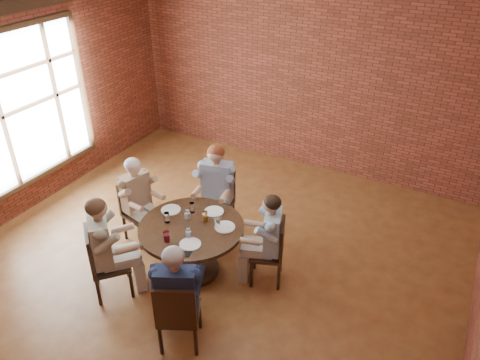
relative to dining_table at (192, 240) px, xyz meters
The scene contains 28 objects.
floor 0.54m from the dining_table, ahead, with size 7.00×7.00×0.00m, color #925D2D.
ceiling 2.87m from the dining_table, ahead, with size 7.00×7.00×0.00m, color white.
wall_back 3.69m from the dining_table, 88.49° to the left, with size 7.00×7.00×0.00m, color brown.
wall_left 3.37m from the dining_table, behind, with size 7.00×7.00×0.00m, color brown.
window 3.31m from the dining_table, behind, with size 0.10×2.16×2.36m.
dining_table is the anchor object (origin of this frame).
chair_a 1.05m from the dining_table, 19.48° to the left, with size 0.52×0.52×0.92m.
diner_a 0.98m from the dining_table, 19.48° to the left, with size 0.50×0.62×1.29m, color teal, non-canonical shape.
chair_b 1.05m from the dining_table, 101.63° to the left, with size 0.54×0.54×0.97m.
diner_b 0.97m from the dining_table, 101.63° to the left, with size 0.56×0.69×1.39m, color gray, non-canonical shape.
chair_c 1.16m from the dining_table, 166.42° to the left, with size 0.50×0.50×0.92m.
diner_c 1.08m from the dining_table, 166.42° to the left, with size 0.51×0.63×1.31m, color brown, non-canonical shape.
chair_d 1.14m from the dining_table, 131.97° to the right, with size 0.64×0.64×0.97m.
diner_d 1.06m from the dining_table, 131.97° to the right, with size 0.56×0.69×1.39m, color #BB9C93, non-canonical shape.
chair_e 1.24m from the dining_table, 64.03° to the right, with size 0.59×0.59×0.95m.
diner_e 1.16m from the dining_table, 64.03° to the right, with size 0.54×0.67×1.36m, color #172241, non-canonical shape.
plate_a 0.48m from the dining_table, 24.31° to the left, with size 0.26×0.26×0.01m, color white.
plate_b 0.47m from the dining_table, 76.77° to the left, with size 0.26×0.26×0.01m, color white.
plate_c 0.52m from the dining_table, 158.80° to the left, with size 0.26×0.26×0.01m, color white.
plate_d 0.44m from the dining_table, 58.57° to the right, with size 0.26×0.26×0.01m, color white.
glass_a 0.45m from the dining_table, 22.23° to the left, with size 0.07×0.07×0.14m, color white.
glass_b 0.35m from the dining_table, 61.77° to the left, with size 0.07×0.07×0.14m, color white.
glass_c 0.43m from the dining_table, 120.49° to the left, with size 0.07×0.07×0.14m, color white.
glass_d 0.34m from the dining_table, 138.20° to the left, with size 0.07×0.07×0.14m, color white.
glass_e 0.44m from the dining_table, 167.75° to the right, with size 0.07×0.07×0.14m, color white.
glass_f 0.50m from the dining_table, 103.10° to the right, with size 0.07×0.07×0.14m, color white.
glass_g 0.37m from the dining_table, 64.19° to the right, with size 0.07×0.07×0.14m, color white.
smartphone 0.57m from the dining_table, 60.69° to the right, with size 0.08×0.15×0.01m, color black.
Camera 1 is at (2.69, -3.90, 4.29)m, focal length 35.00 mm.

